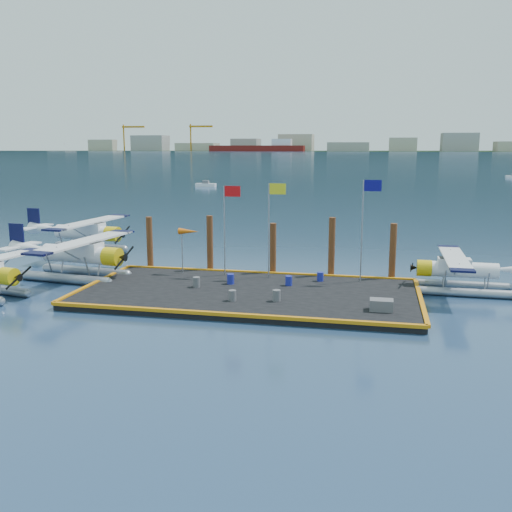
{
  "coord_description": "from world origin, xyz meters",
  "views": [
    {
      "loc": [
        7.3,
        -32.47,
        9.0
      ],
      "look_at": [
        0.02,
        2.0,
        2.15
      ],
      "focal_mm": 40.0,
      "sensor_mm": 36.0,
      "label": 1
    }
  ],
  "objects_px": {
    "drum_4": "(320,277)",
    "piling_3": "(332,249)",
    "seaplane_b": "(80,257)",
    "piling_1": "(210,245)",
    "flagpole_yellow": "(272,216)",
    "flagpole_red": "(227,216)",
    "piling_0": "(150,245)",
    "drum_0": "(196,282)",
    "windsock": "(188,232)",
    "seaplane_c": "(86,235)",
    "piling_4": "(393,254)",
    "piling_2": "(273,251)",
    "drum_3": "(232,295)",
    "crate": "(381,305)",
    "drum_2": "(289,281)",
    "drum_1": "(277,296)",
    "flagpole_blue": "(366,215)",
    "seaplane_d": "(460,272)",
    "drum_5": "(231,279)"
  },
  "relations": [
    {
      "from": "piling_2",
      "to": "piling_3",
      "type": "bearing_deg",
      "value": 0.0
    },
    {
      "from": "flagpole_red",
      "to": "piling_0",
      "type": "relative_size",
      "value": 1.5
    },
    {
      "from": "seaplane_c",
      "to": "piling_1",
      "type": "distance_m",
      "value": 13.73
    },
    {
      "from": "drum_3",
      "to": "flagpole_blue",
      "type": "distance_m",
      "value": 10.23
    },
    {
      "from": "drum_3",
      "to": "seaplane_b",
      "type": "bearing_deg",
      "value": 159.35
    },
    {
      "from": "seaplane_c",
      "to": "drum_4",
      "type": "bearing_deg",
      "value": 75.78
    },
    {
      "from": "piling_3",
      "to": "drum_4",
      "type": "bearing_deg",
      "value": -104.74
    },
    {
      "from": "crate",
      "to": "piling_0",
      "type": "distance_m",
      "value": 18.22
    },
    {
      "from": "flagpole_blue",
      "to": "piling_1",
      "type": "height_order",
      "value": "flagpole_blue"
    },
    {
      "from": "drum_4",
      "to": "flagpole_yellow",
      "type": "distance_m",
      "value": 5.04
    },
    {
      "from": "piling_4",
      "to": "drum_3",
      "type": "bearing_deg",
      "value": -138.85
    },
    {
      "from": "drum_0",
      "to": "flagpole_yellow",
      "type": "bearing_deg",
      "value": 41.31
    },
    {
      "from": "drum_3",
      "to": "crate",
      "type": "relative_size",
      "value": 0.5
    },
    {
      "from": "piling_3",
      "to": "flagpole_red",
      "type": "bearing_deg",
      "value": -166.75
    },
    {
      "from": "crate",
      "to": "drum_3",
      "type": "bearing_deg",
      "value": 178.18
    },
    {
      "from": "piling_0",
      "to": "piling_2",
      "type": "bearing_deg",
      "value": 0.0
    },
    {
      "from": "flagpole_yellow",
      "to": "piling_4",
      "type": "relative_size",
      "value": 1.55
    },
    {
      "from": "seaplane_c",
      "to": "piling_3",
      "type": "relative_size",
      "value": 2.41
    },
    {
      "from": "drum_4",
      "to": "flagpole_red",
      "type": "xyz_separation_m",
      "value": [
        -6.26,
        0.41,
        3.7
      ]
    },
    {
      "from": "drum_0",
      "to": "piling_0",
      "type": "relative_size",
      "value": 0.16
    },
    {
      "from": "drum_3",
      "to": "drum_4",
      "type": "relative_size",
      "value": 1.04
    },
    {
      "from": "flagpole_red",
      "to": "flagpole_blue",
      "type": "height_order",
      "value": "flagpole_blue"
    },
    {
      "from": "drum_1",
      "to": "flagpole_blue",
      "type": "bearing_deg",
      "value": 51.0
    },
    {
      "from": "flagpole_yellow",
      "to": "piling_4",
      "type": "height_order",
      "value": "flagpole_yellow"
    },
    {
      "from": "drum_0",
      "to": "drum_2",
      "type": "relative_size",
      "value": 1.04
    },
    {
      "from": "drum_1",
      "to": "windsock",
      "type": "height_order",
      "value": "windsock"
    },
    {
      "from": "seaplane_b",
      "to": "drum_3",
      "type": "bearing_deg",
      "value": 76.5
    },
    {
      "from": "drum_1",
      "to": "piling_2",
      "type": "xyz_separation_m",
      "value": [
        -1.54,
        7.35,
        1.18
      ]
    },
    {
      "from": "crate",
      "to": "windsock",
      "type": "bearing_deg",
      "value": 153.3
    },
    {
      "from": "drum_0",
      "to": "piling_0",
      "type": "height_order",
      "value": "piling_0"
    },
    {
      "from": "piling_1",
      "to": "drum_5",
      "type": "bearing_deg",
      "value": -57.68
    },
    {
      "from": "seaplane_b",
      "to": "piling_1",
      "type": "distance_m",
      "value": 8.86
    },
    {
      "from": "piling_1",
      "to": "piling_2",
      "type": "distance_m",
      "value": 4.5
    },
    {
      "from": "flagpole_red",
      "to": "flagpole_yellow",
      "type": "distance_m",
      "value": 3.0
    },
    {
      "from": "seaplane_c",
      "to": "piling_0",
      "type": "xyz_separation_m",
      "value": [
        8.03,
        -5.58,
        0.4
      ]
    },
    {
      "from": "drum_2",
      "to": "piling_4",
      "type": "height_order",
      "value": "piling_4"
    },
    {
      "from": "flagpole_yellow",
      "to": "seaplane_b",
      "type": "bearing_deg",
      "value": -172.29
    },
    {
      "from": "drum_1",
      "to": "flagpole_red",
      "type": "xyz_separation_m",
      "value": [
        -4.33,
        5.75,
        3.68
      ]
    },
    {
      "from": "windsock",
      "to": "piling_3",
      "type": "xyz_separation_m",
      "value": [
        9.53,
        1.6,
        -1.08
      ]
    },
    {
      "from": "flagpole_red",
      "to": "piling_0",
      "type": "distance_m",
      "value": 6.84
    },
    {
      "from": "piling_1",
      "to": "drum_4",
      "type": "bearing_deg",
      "value": -14.19
    },
    {
      "from": "seaplane_b",
      "to": "drum_4",
      "type": "distance_m",
      "value": 16.24
    },
    {
      "from": "drum_4",
      "to": "piling_3",
      "type": "xyz_separation_m",
      "value": [
        0.53,
        2.01,
        1.46
      ]
    },
    {
      "from": "seaplane_d",
      "to": "drum_2",
      "type": "xyz_separation_m",
      "value": [
        -10.37,
        -1.95,
        -0.61
      ]
    },
    {
      "from": "drum_2",
      "to": "drum_3",
      "type": "height_order",
      "value": "drum_3"
    },
    {
      "from": "piling_0",
      "to": "piling_2",
      "type": "height_order",
      "value": "piling_0"
    },
    {
      "from": "crate",
      "to": "seaplane_d",
      "type": "bearing_deg",
      "value": 53.53
    },
    {
      "from": "seaplane_b",
      "to": "flagpole_yellow",
      "type": "bearing_deg",
      "value": 104.86
    },
    {
      "from": "seaplane_c",
      "to": "piling_3",
      "type": "distance_m",
      "value": 21.77
    },
    {
      "from": "drum_3",
      "to": "drum_5",
      "type": "distance_m",
      "value": 3.99
    }
  ]
}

